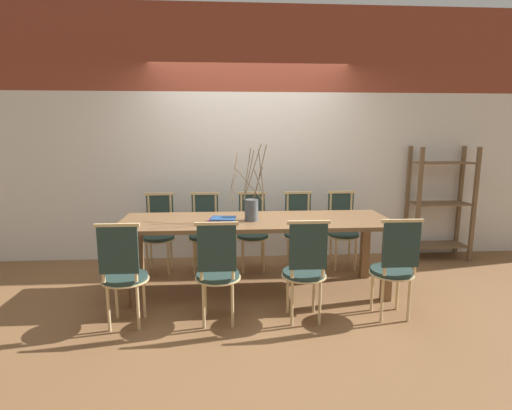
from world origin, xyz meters
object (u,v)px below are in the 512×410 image
object	(u,v)px
dining_table	(256,229)
vase_centerpiece	(251,208)
chair_near_center	(305,267)
chair_far_center	(252,229)
book_stack	(223,220)
shelving_rack	(440,204)

from	to	relation	value
dining_table	vase_centerpiece	distance (m)	0.24
chair_near_center	chair_far_center	world-z (taller)	same
vase_centerpiece	book_stack	world-z (taller)	vase_centerpiece
chair_far_center	chair_near_center	bearing A→B (deg)	104.66
dining_table	vase_centerpiece	size ratio (longest dim) A/B	3.58
book_stack	shelving_rack	distance (m)	3.02
dining_table	shelving_rack	world-z (taller)	shelving_rack
dining_table	shelving_rack	xyz separation A→B (m)	(2.48, 0.97, 0.06)
dining_table	book_stack	distance (m)	0.38
book_stack	dining_table	bearing A→B (deg)	18.92
book_stack	vase_centerpiece	bearing A→B (deg)	12.64
chair_near_center	book_stack	size ratio (longest dim) A/B	3.37
vase_centerpiece	shelving_rack	xyz separation A→B (m)	(2.53, 1.02, -0.17)
chair_near_center	vase_centerpiece	distance (m)	0.89
dining_table	chair_near_center	bearing A→B (deg)	-62.01
chair_near_center	book_stack	bearing A→B (deg)	140.30
dining_table	book_stack	world-z (taller)	book_stack
vase_centerpiece	chair_far_center	bearing A→B (deg)	85.77
vase_centerpiece	shelving_rack	world-z (taller)	vase_centerpiece
chair_far_center	shelving_rack	size ratio (longest dim) A/B	0.64
dining_table	book_stack	bearing A→B (deg)	-161.08
chair_near_center	shelving_rack	bearing A→B (deg)	38.80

